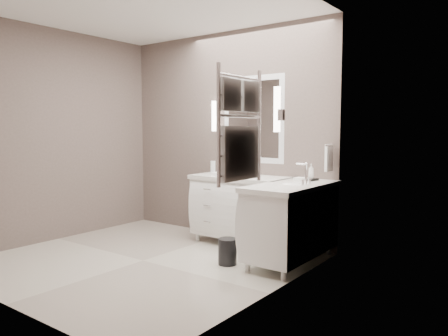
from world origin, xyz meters
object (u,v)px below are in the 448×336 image
Objects in this scene: vanity_right at (292,218)px; towel_ladder at (240,133)px; vanity_back at (241,205)px; waste_bin at (227,251)px.

towel_ladder is at bearing -80.16° from vanity_right.
vanity_back is at bearing 159.62° from vanity_right.
vanity_right is at bearing 41.70° from waste_bin.
vanity_back is 1.00× the size of vanity_right.
towel_ladder reaches higher than waste_bin.
waste_bin is at bearing -64.99° from vanity_back.
waste_bin is (-0.74, 0.84, -1.25)m from towel_ladder.
vanity_right is at bearing -20.38° from vanity_back.
vanity_back reaches higher than waste_bin.
towel_ladder is 3.25× the size of waste_bin.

